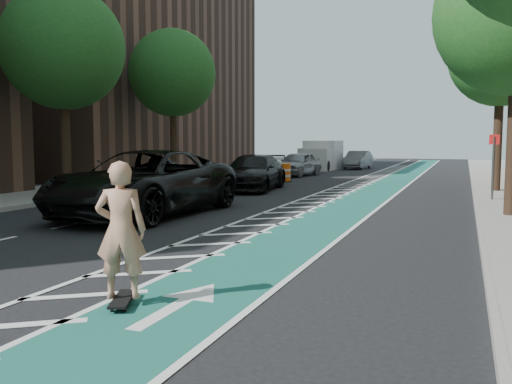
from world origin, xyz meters
The scene contains 21 objects.
ground centered at (0.00, 0.00, 0.00)m, with size 120.00×120.00×0.00m, color black.
bike_lane centered at (3.00, 10.00, 0.01)m, with size 2.00×90.00×0.01m, color #1B5F57.
buffer_strip centered at (1.50, 10.00, 0.01)m, with size 1.40×90.00×0.01m, color silver.
sidewalk_left centered at (-9.50, 10.00, 0.07)m, with size 5.00×90.00×0.15m, color gray.
curb_right centered at (7.05, 10.00, 0.08)m, with size 0.12×90.00×0.16m, color gray.
curb_left centered at (-7.05, 10.00, 0.08)m, with size 0.12×90.00×0.16m, color gray.
building_left_far centered at (-17.50, 24.00, 9.00)m, with size 14.00×22.00×18.00m, color brown.
tree_l_c centered at (-7.90, 8.00, 5.77)m, with size 4.20×4.20×7.90m.
tree_r_d centered at (7.90, 16.00, 5.77)m, with size 4.20×4.20×7.90m.
tree_l_d centered at (-7.90, 16.00, 5.77)m, with size 4.20×4.20×7.90m.
sign_post centered at (7.60, 12.00, 1.35)m, with size 0.35×0.08×2.47m.
skateboard centered at (2.30, -3.00, 0.09)m, with size 0.57×0.88×0.12m.
skateboarder centered at (2.30, -3.00, 1.06)m, with size 0.69×0.45×1.89m, color tan.
suv_near centered at (-2.40, 4.94, 0.99)m, with size 3.28×7.10×1.97m, color black.
suv_far centered at (-2.40, 13.91, 0.80)m, with size 2.25×5.53×1.60m, color black.
car_silver centered at (-3.30, 24.02, 0.77)m, with size 1.82×4.53×1.54m, color gray.
car_grey centered at (-1.30, 33.94, 0.71)m, with size 1.51×4.32×1.42m, color slate.
box_truck centered at (-3.77, 32.00, 1.03)m, with size 2.51×5.40×2.24m.
barrel_a centered at (-3.80, 8.43, 0.44)m, with size 0.68×0.68×0.93m.
barrel_b centered at (-3.60, 9.95, 0.42)m, with size 0.65×0.65×0.89m.
barrel_c centered at (-2.50, 19.00, 0.47)m, with size 0.74×0.74×1.00m.
Camera 1 is at (6.63, -9.12, 2.28)m, focal length 38.00 mm.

